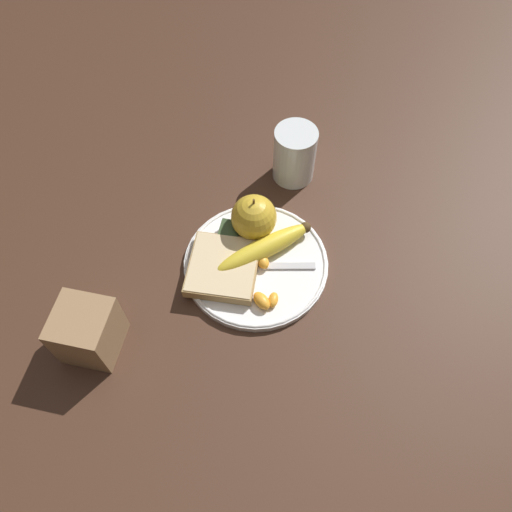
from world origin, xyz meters
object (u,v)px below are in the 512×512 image
at_px(plate, 256,263).
at_px(banana, 265,248).
at_px(apple, 254,217).
at_px(condiment_caddy, 88,331).
at_px(juice_glass, 294,156).
at_px(bread_slice, 223,268).
at_px(jam_packet, 230,233).
at_px(fork, 256,266).

xyz_separation_m(plate, banana, (-0.02, 0.01, 0.02)).
distance_m(apple, condiment_caddy, 0.32).
distance_m(juice_glass, bread_slice, 0.25).
bearing_deg(bread_slice, apple, 160.29).
bearing_deg(banana, jam_packet, -107.15).
bearing_deg(juice_glass, banana, -4.61).
xyz_separation_m(juice_glass, condiment_caddy, (0.40, -0.24, -0.00)).
bearing_deg(fork, bread_slice, 8.87).
bearing_deg(condiment_caddy, fork, 129.81).
bearing_deg(fork, banana, -118.86).
relative_size(apple, bread_slice, 0.70).
height_order(banana, bread_slice, banana).
bearing_deg(jam_packet, fork, 49.70).
height_order(bread_slice, fork, bread_slice).
xyz_separation_m(bread_slice, jam_packet, (-0.07, -0.01, -0.00)).
distance_m(juice_glass, jam_packet, 0.19).
distance_m(apple, banana, 0.05).
bearing_deg(jam_packet, apple, 119.77).
relative_size(jam_packet, condiment_caddy, 0.45).
xyz_separation_m(apple, condiment_caddy, (0.25, -0.20, -0.00)).
bearing_deg(bread_slice, jam_packet, -175.25).
distance_m(fork, jam_packet, 0.08).
bearing_deg(condiment_caddy, plate, 131.29).
bearing_deg(bread_slice, plate, 119.17).
height_order(banana, jam_packet, banana).
bearing_deg(fork, juice_glass, -108.42).
relative_size(bread_slice, jam_packet, 2.91).
relative_size(banana, condiment_caddy, 1.65).
bearing_deg(condiment_caddy, apple, 141.85).
height_order(fork, jam_packet, jam_packet).
relative_size(banana, bread_slice, 1.26).
height_order(plate, jam_packet, jam_packet).
bearing_deg(plate, condiment_caddy, -48.71).
distance_m(juice_glass, condiment_caddy, 0.46).
distance_m(banana, condiment_caddy, 0.30).
distance_m(plate, apple, 0.08).
relative_size(bread_slice, fork, 0.74).
distance_m(juice_glass, apple, 0.16).
distance_m(juice_glass, banana, 0.19).
bearing_deg(juice_glass, fork, -6.20).
bearing_deg(bread_slice, banana, 128.74).
distance_m(apple, fork, 0.08).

